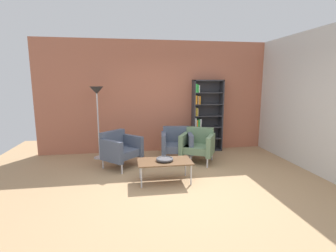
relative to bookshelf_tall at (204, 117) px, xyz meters
name	(u,v)px	position (x,y,z in m)	size (l,w,h in m)	color
ground_plane	(181,185)	(-1.11, -2.25, -0.92)	(8.32, 8.32, 0.00)	tan
brick_back_panel	(162,97)	(-1.11, 0.21, 0.53)	(6.40, 0.12, 2.90)	#B2664C
plaster_right_partition	(308,101)	(1.75, -1.65, 0.53)	(0.12, 5.20, 2.90)	silver
bookshelf_tall	(204,117)	(0.00, 0.00, 0.00)	(0.80, 0.30, 1.90)	#333338
coffee_table_low	(165,162)	(-1.37, -2.01, -0.55)	(1.00, 0.56, 0.40)	brown
decorative_bowl	(165,159)	(-1.37, -2.01, -0.48)	(0.32, 0.32, 0.05)	#4C4C51
armchair_by_bookshelf	(120,148)	(-2.22, -1.03, -0.50)	(0.95, 0.95, 0.78)	#4C566B
armchair_corner_red	(177,143)	(-0.90, -0.75, -0.50)	(0.80, 0.75, 0.78)	#4C566B
armchair_near_window	(198,144)	(-0.44, -0.95, -0.50)	(0.93, 0.90, 0.78)	slate
floor_lamp_torchiere	(97,99)	(-2.74, -0.30, 0.53)	(0.32, 0.32, 1.74)	silver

